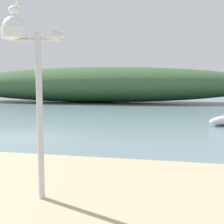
# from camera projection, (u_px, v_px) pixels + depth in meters

# --- Properties ---
(ground_plane) EXTENTS (120.00, 120.00, 0.00)m
(ground_plane) POSITION_uv_depth(u_px,v_px,m) (23.00, 137.00, 12.53)
(ground_plane) COLOR gray
(distant_hill) EXTENTS (51.86, 12.98, 5.63)m
(distant_hill) POSITION_uv_depth(u_px,v_px,m) (94.00, 85.00, 42.10)
(distant_hill) COLOR #3D6038
(distant_hill) RESTS_ON ground
(mast_structure) EXTENTS (1.32, 0.49, 3.57)m
(mast_structure) POSITION_uv_depth(u_px,v_px,m) (24.00, 51.00, 4.96)
(mast_structure) COLOR silver
(mast_structure) RESTS_ON beach_sand
(seagull_on_radar) EXTENTS (0.36, 0.18, 0.25)m
(seagull_on_radar) POSITION_uv_depth(u_px,v_px,m) (15.00, 8.00, 4.91)
(seagull_on_radar) COLOR orange
(seagull_on_radar) RESTS_ON mast_structure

